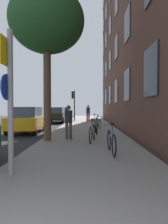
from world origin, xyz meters
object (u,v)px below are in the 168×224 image
bicycle_0 (111,141)px  bicycle_4 (95,121)px  bicycle_3 (98,124)px  pedestrian_1 (88,112)px  tree_near (47,22)px  pedestrian_0 (69,120)px  bicycle_1 (92,132)px  bicycle_2 (96,128)px  traffic_light (73,100)px  car_1 (28,120)px  sign_post (9,92)px  car_2 (57,115)px  car_3 (64,113)px

bicycle_0 → bicycle_4: size_ratio=0.98×
bicycle_3 → pedestrian_1: pedestrian_1 is taller
tree_near → bicycle_3: (2.51, 4.27, -4.89)m
pedestrian_0 → bicycle_1: bearing=-27.6°
bicycle_2 → pedestrian_1: pedestrian_1 is taller
traffic_light → car_1: (-2.19, -9.48, -1.57)m
traffic_light → bicycle_1: size_ratio=1.88×
sign_post → tree_near: bearing=91.3°
bicycle_2 → car_2: car_2 is taller
tree_near → sign_post: bearing=-88.7°
bicycle_4 → car_3: car_3 is taller
bicycle_2 → car_3: size_ratio=0.38×
bicycle_1 → pedestrian_0: pedestrian_0 is taller
traffic_light → pedestrian_0: size_ratio=2.11×
tree_near → bicycle_0: size_ratio=3.92×
bicycle_2 → bicycle_4: bicycle_4 is taller
bicycle_2 → traffic_light: bearing=100.6°
bicycle_1 → pedestrian_0: size_ratio=1.12×
bicycle_4 → car_3: bearing=107.5°
pedestrian_0 → bicycle_3: bearing=67.7°
pedestrian_0 → car_2: 11.71m
sign_post → tree_near: tree_near is taller
traffic_light → bicycle_0: traffic_light is taller
bicycle_0 → pedestrian_1: size_ratio=0.97×
bicycle_0 → bicycle_4: bicycle_4 is taller
traffic_light → bicycle_4: bearing=-70.2°
bicycle_4 → traffic_light: bearing=109.8°
tree_near → bicycle_2: (2.28, 2.07, -4.91)m
pedestrian_1 → bicycle_3: bearing=-85.3°
bicycle_3 → pedestrian_0: (-1.60, -3.89, 0.54)m
pedestrian_0 → pedestrian_1: size_ratio=0.90×
bicycle_1 → car_1: car_1 is taller
bicycle_2 → pedestrian_1: size_ratio=0.91×
sign_post → traffic_light: traffic_light is taller
bicycle_3 → bicycle_1: bearing=-96.4°
sign_post → pedestrian_0: 5.00m
tree_near → bicycle_1: size_ratio=3.79×
bicycle_0 → bicycle_2: (-0.28, 4.46, -0.04)m
traffic_light → pedestrian_0: (0.68, -12.60, -1.39)m
bicycle_1 → bicycle_2: (0.27, 2.26, -0.04)m
pedestrian_0 → car_1: bearing=132.6°
bicycle_1 → bicycle_0: bearing=-75.7°
bicycle_3 → pedestrian_1: 7.92m
tree_near → pedestrian_1: bearing=81.3°
traffic_light → bicycle_4: traffic_light is taller
bicycle_4 → bicycle_1: bearing=-93.0°
bicycle_1 → car_2: size_ratio=0.43×
sign_post → bicycle_1: 4.90m
bicycle_3 → car_3: size_ratio=0.39×
car_1 → car_3: same height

